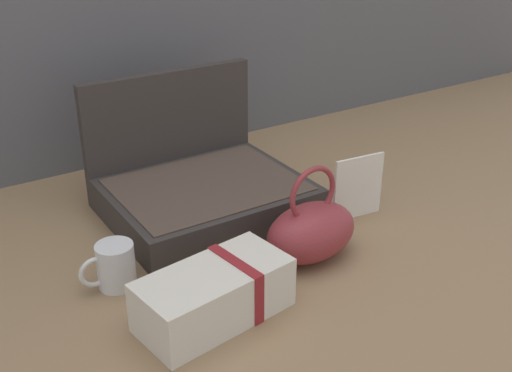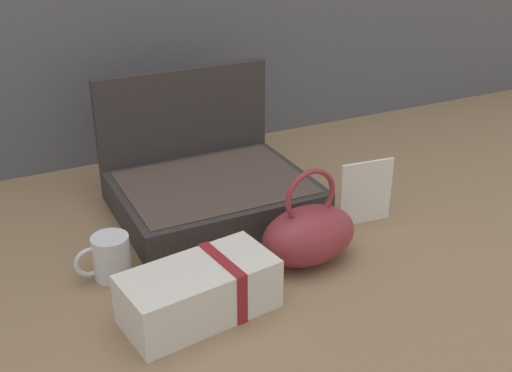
{
  "view_description": "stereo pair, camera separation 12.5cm",
  "coord_description": "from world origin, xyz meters",
  "px_view_note": "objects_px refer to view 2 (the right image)",
  "views": [
    {
      "loc": [
        -0.63,
        -0.97,
        0.68
      ],
      "look_at": [
        -0.02,
        -0.02,
        0.14
      ],
      "focal_mm": 44.15,
      "sensor_mm": 36.0,
      "label": 1
    },
    {
      "loc": [
        -0.52,
        -1.03,
        0.68
      ],
      "look_at": [
        -0.02,
        -0.02,
        0.14
      ],
      "focal_mm": 44.15,
      "sensor_mm": 36.0,
      "label": 2
    }
  ],
  "objects_px": {
    "coffee_mug": "(110,257)",
    "info_card_left": "(366,192)",
    "cream_toiletry_bag": "(201,291)",
    "teal_pouch_handbag": "(309,234)",
    "open_suitcase": "(208,182)"
  },
  "relations": [
    {
      "from": "teal_pouch_handbag",
      "to": "info_card_left",
      "type": "bearing_deg",
      "value": 23.29
    },
    {
      "from": "coffee_mug",
      "to": "info_card_left",
      "type": "bearing_deg",
      "value": -3.44
    },
    {
      "from": "teal_pouch_handbag",
      "to": "cream_toiletry_bag",
      "type": "relative_size",
      "value": 0.75
    },
    {
      "from": "cream_toiletry_bag",
      "to": "coffee_mug",
      "type": "xyz_separation_m",
      "value": [
        -0.11,
        0.18,
        -0.0
      ]
    },
    {
      "from": "info_card_left",
      "to": "cream_toiletry_bag",
      "type": "bearing_deg",
      "value": -155.9
    },
    {
      "from": "teal_pouch_handbag",
      "to": "open_suitcase",
      "type": "bearing_deg",
      "value": 105.89
    },
    {
      "from": "open_suitcase",
      "to": "teal_pouch_handbag",
      "type": "bearing_deg",
      "value": -74.11
    },
    {
      "from": "teal_pouch_handbag",
      "to": "coffee_mug",
      "type": "distance_m",
      "value": 0.38
    },
    {
      "from": "open_suitcase",
      "to": "coffee_mug",
      "type": "relative_size",
      "value": 4.01
    },
    {
      "from": "cream_toiletry_bag",
      "to": "open_suitcase",
      "type": "bearing_deg",
      "value": 65.96
    },
    {
      "from": "teal_pouch_handbag",
      "to": "coffee_mug",
      "type": "relative_size",
      "value": 1.97
    },
    {
      "from": "coffee_mug",
      "to": "info_card_left",
      "type": "xyz_separation_m",
      "value": [
        0.56,
        -0.03,
        0.03
      ]
    },
    {
      "from": "teal_pouch_handbag",
      "to": "coffee_mug",
      "type": "xyz_separation_m",
      "value": [
        -0.37,
        0.12,
        -0.02
      ]
    },
    {
      "from": "open_suitcase",
      "to": "info_card_left",
      "type": "bearing_deg",
      "value": -38.65
    },
    {
      "from": "cream_toiletry_bag",
      "to": "info_card_left",
      "type": "distance_m",
      "value": 0.47
    }
  ]
}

